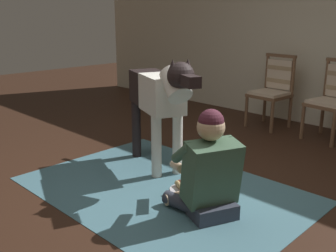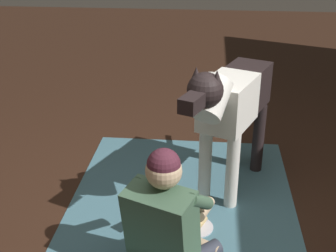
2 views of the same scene
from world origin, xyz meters
name	(u,v)px [view 2 (image 2 of 2)]	position (x,y,z in m)	size (l,w,h in m)	color
ground_plane	(192,239)	(0.00, 0.00, 0.00)	(16.10, 16.10, 0.00)	#351F15
area_rug	(180,216)	(-0.25, -0.10, 0.00)	(2.43, 1.70, 0.01)	slate
person_sitting_on_floor	(166,222)	(0.29, -0.15, 0.34)	(0.70, 0.62, 0.84)	#343947
large_dog	(231,104)	(-0.63, 0.24, 0.74)	(1.37, 0.68, 1.15)	white
hot_dog_on_plate	(196,225)	(-0.12, 0.02, 0.03)	(0.24, 0.24, 0.06)	silver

